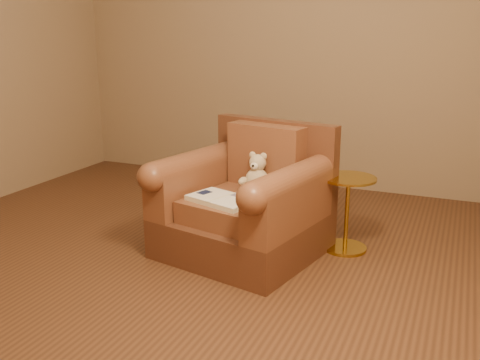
% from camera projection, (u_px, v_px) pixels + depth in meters
% --- Properties ---
extents(floor, '(4.00, 4.00, 0.00)m').
position_uv_depth(floor, '(170.00, 257.00, 3.41)').
color(floor, '#55311D').
rests_on(floor, ground).
extents(armchair, '(1.07, 1.04, 0.82)m').
position_uv_depth(armchair, '(246.00, 204.00, 3.44)').
color(armchair, '#552E1C').
rests_on(armchair, floor).
extents(teddy_bear, '(0.19, 0.21, 0.26)m').
position_uv_depth(teddy_bear, '(256.00, 177.00, 3.44)').
color(teddy_bear, tan).
rests_on(teddy_bear, armchair).
extents(guidebook, '(0.46, 0.36, 0.03)m').
position_uv_depth(guidebook, '(222.00, 199.00, 3.24)').
color(guidebook, beige).
rests_on(guidebook, armchair).
extents(side_table, '(0.35, 0.35, 0.50)m').
position_uv_depth(side_table, '(347.00, 211.00, 3.46)').
color(side_table, gold).
rests_on(side_table, floor).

